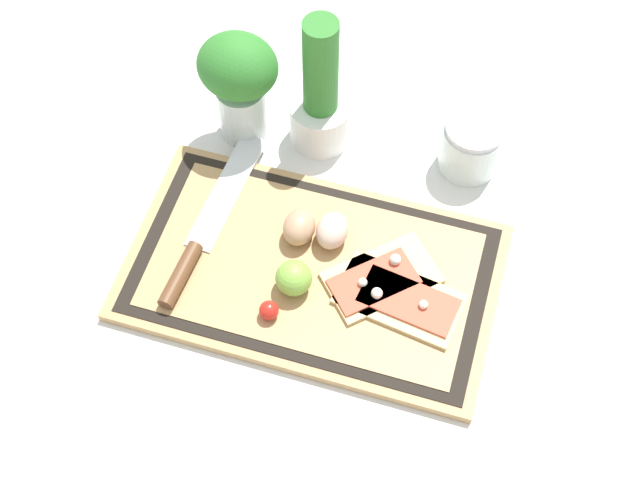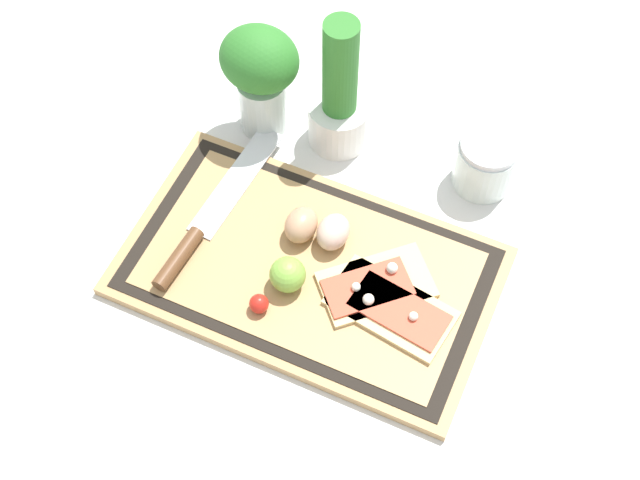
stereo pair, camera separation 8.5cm
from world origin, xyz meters
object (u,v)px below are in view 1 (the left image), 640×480
(knife, at_px, (197,245))
(pizza_slice_near, at_px, (401,299))
(pizza_slice_far, at_px, (380,277))
(herb_glass, at_px, (239,80))
(sauce_jar, at_px, (470,148))
(cherry_tomato_red, at_px, (269,310))
(egg_brown, at_px, (299,227))
(lime, at_px, (294,278))
(herb_pot, at_px, (321,101))
(egg_pink, at_px, (332,231))

(knife, bearing_deg, pizza_slice_near, -0.12)
(pizza_slice_far, distance_m, herb_glass, 0.35)
(sauce_jar, relative_size, herb_glass, 0.46)
(cherry_tomato_red, bearing_deg, knife, 151.20)
(pizza_slice_near, bearing_deg, pizza_slice_far, 145.52)
(egg_brown, bearing_deg, pizza_slice_far, -15.89)
(lime, bearing_deg, pizza_slice_far, 22.22)
(knife, relative_size, sauce_jar, 3.48)
(egg_brown, xyz_separation_m, sauce_jar, (0.20, 0.21, -0.00))
(cherry_tomato_red, distance_m, herb_pot, 0.33)
(sauce_jar, bearing_deg, egg_pink, -128.20)
(egg_brown, height_order, herb_glass, herb_glass)
(sauce_jar, bearing_deg, pizza_slice_far, -107.01)
(pizza_slice_near, relative_size, sauce_jar, 2.00)
(egg_brown, height_order, egg_pink, same)
(egg_pink, bearing_deg, egg_brown, -170.63)
(cherry_tomato_red, distance_m, sauce_jar, 0.39)
(egg_pink, bearing_deg, pizza_slice_near, -30.16)
(pizza_slice_far, distance_m, egg_pink, 0.09)
(knife, relative_size, lime, 6.24)
(pizza_slice_near, height_order, cherry_tomato_red, cherry_tomato_red)
(pizza_slice_far, bearing_deg, egg_brown, 164.11)
(lime, xyz_separation_m, sauce_jar, (0.18, 0.29, -0.00))
(pizza_slice_near, height_order, knife, pizza_slice_near)
(knife, xyz_separation_m, egg_brown, (0.13, 0.06, 0.01))
(egg_brown, bearing_deg, cherry_tomato_red, -90.68)
(pizza_slice_near, bearing_deg, herb_pot, 126.83)
(pizza_slice_far, xyz_separation_m, knife, (-0.26, -0.02, 0.00))
(pizza_slice_near, xyz_separation_m, pizza_slice_far, (-0.04, 0.02, 0.00))
(cherry_tomato_red, bearing_deg, herb_glass, 115.06)
(egg_brown, xyz_separation_m, egg_pink, (0.05, 0.01, 0.00))
(pizza_slice_near, relative_size, knife, 0.57)
(egg_brown, relative_size, lime, 1.14)
(herb_pot, bearing_deg, pizza_slice_near, -53.17)
(egg_pink, distance_m, sauce_jar, 0.25)
(pizza_slice_far, bearing_deg, herb_pot, 123.94)
(cherry_tomato_red, xyz_separation_m, herb_pot, (-0.02, 0.32, 0.05))
(egg_brown, relative_size, sauce_jar, 0.63)
(herb_glass, bearing_deg, pizza_slice_near, -37.04)
(lime, xyz_separation_m, cherry_tomato_red, (-0.02, -0.05, -0.01))
(egg_pink, relative_size, herb_glass, 0.29)
(egg_brown, xyz_separation_m, lime, (0.02, -0.08, 0.00))
(pizza_slice_near, bearing_deg, sauce_jar, 81.83)
(pizza_slice_far, height_order, sauce_jar, sauce_jar)
(knife, xyz_separation_m, herb_pot, (0.11, 0.25, 0.06))
(egg_pink, height_order, sauce_jar, sauce_jar)
(knife, xyz_separation_m, herb_glass, (-0.01, 0.23, 0.09))
(pizza_slice_far, relative_size, lime, 3.41)
(egg_brown, xyz_separation_m, herb_pot, (-0.03, 0.19, 0.04))
(pizza_slice_far, height_order, egg_pink, egg_pink)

